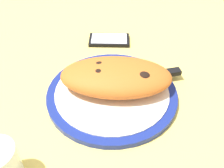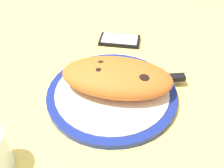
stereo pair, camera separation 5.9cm
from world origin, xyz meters
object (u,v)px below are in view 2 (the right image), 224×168
Objects in this scene: smartphone at (120,40)px; knife at (149,79)px; calzone at (117,77)px; plate at (112,93)px; fork at (109,117)px.

knife is at bearing -58.90° from smartphone.
knife is (7.02, 3.80, -2.54)cm from calzone.
plate is 8.22cm from fork.
calzone is at bearing 62.55° from plate.
calzone reaches higher than plate.
fork is at bearing -86.89° from calzone.
fork is 1.45× the size of smartphone.
plate is at bearing -145.89° from knife.
fork is 14.83cm from knife.
fork reaches higher than smartphone.
knife is at bearing 28.44° from calzone.
plate is 1.67× the size of fork.
calzone reaches higher than fork.
calzone reaches higher than knife.
calzone is (0.76, 1.47, 3.90)cm from plate.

